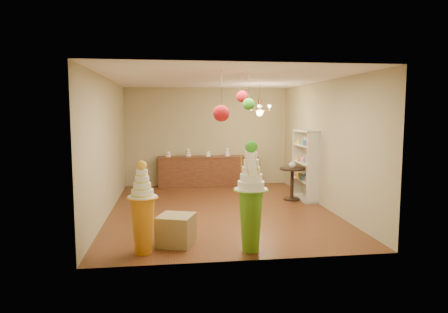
{
  "coord_description": "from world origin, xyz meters",
  "views": [
    {
      "loc": [
        -1.12,
        -9.06,
        2.27
      ],
      "look_at": [
        0.1,
        0.0,
        1.25
      ],
      "focal_mm": 32.0,
      "sensor_mm": 36.0,
      "label": 1
    }
  ],
  "objects": [
    {
      "name": "wall_front",
      "position": [
        0.0,
        -3.25,
        1.5
      ],
      "size": [
        5.0,
        0.04,
        3.0
      ],
      "primitive_type": "cube",
      "color": "tan",
      "rests_on": "ground"
    },
    {
      "name": "ceiling",
      "position": [
        0.0,
        0.0,
        3.0
      ],
      "size": [
        6.5,
        6.5,
        0.0
      ],
      "primitive_type": "plane",
      "rotation": [
        3.14,
        0.0,
        0.0
      ],
      "color": "white",
      "rests_on": "ground"
    },
    {
      "name": "wall_back",
      "position": [
        0.0,
        3.25,
        1.5
      ],
      "size": [
        5.0,
        0.04,
        3.0
      ],
      "primitive_type": "cube",
      "color": "tan",
      "rests_on": "ground"
    },
    {
      "name": "pedestal_green",
      "position": [
        0.16,
        -2.85,
        0.75
      ],
      "size": [
        0.55,
        0.55,
        1.82
      ],
      "rotation": [
        0.0,
        0.0,
        0.04
      ],
      "color": "#64AA25",
      "rests_on": "floor"
    },
    {
      "name": "round_table",
      "position": [
        1.98,
        0.77,
        0.54
      ],
      "size": [
        0.71,
        0.71,
        0.83
      ],
      "rotation": [
        0.0,
        0.0,
        0.09
      ],
      "color": "black",
      "rests_on": "floor"
    },
    {
      "name": "floor",
      "position": [
        0.0,
        0.0,
        0.0
      ],
      "size": [
        6.5,
        6.5,
        0.0
      ],
      "primitive_type": "plane",
      "color": "#582F17",
      "rests_on": "ground"
    },
    {
      "name": "shelving_unit",
      "position": [
        2.34,
        0.8,
        0.9
      ],
      "size": [
        0.33,
        1.2,
        1.8
      ],
      "color": "beige",
      "rests_on": "floor"
    },
    {
      "name": "wall_right",
      "position": [
        2.5,
        0.0,
        1.5
      ],
      "size": [
        0.04,
        6.5,
        3.0
      ],
      "primitive_type": "cube",
      "color": "tan",
      "rests_on": "ground"
    },
    {
      "name": "sideboard",
      "position": [
        0.0,
        2.97,
        0.48
      ],
      "size": [
        3.04,
        0.54,
        1.16
      ],
      "color": "#59301C",
      "rests_on": "floor"
    },
    {
      "name": "pom_red_left",
      "position": [
        -0.24,
        -2.17,
        2.24
      ],
      "size": [
        0.29,
        0.29,
        0.9
      ],
      "color": "#473B33",
      "rests_on": "ceiling"
    },
    {
      "name": "wall_left",
      "position": [
        -2.5,
        0.0,
        1.5
      ],
      "size": [
        0.04,
        6.5,
        3.0
      ],
      "primitive_type": "cube",
      "color": "tan",
      "rests_on": "ground"
    },
    {
      "name": "pom_green_mid",
      "position": [
        0.29,
        -1.9,
        2.41
      ],
      "size": [
        0.22,
        0.22,
        0.7
      ],
      "color": "#473B33",
      "rests_on": "ceiling"
    },
    {
      "name": "pedestal_orange",
      "position": [
        -1.58,
        -2.71,
        0.6
      ],
      "size": [
        0.54,
        0.54,
        1.51
      ],
      "rotation": [
        0.0,
        0.0,
        -0.18
      ],
      "color": "orange",
      "rests_on": "floor"
    },
    {
      "name": "pom_red_right",
      "position": [
        0.21,
        -1.69,
        2.56
      ],
      "size": [
        0.22,
        0.22,
        0.55
      ],
      "color": "#473B33",
      "rests_on": "ceiling"
    },
    {
      "name": "vase",
      "position": [
        1.98,
        0.77,
        0.94
      ],
      "size": [
        0.21,
        0.21,
        0.2
      ],
      "primitive_type": "imported",
      "rotation": [
        0.0,
        0.0,
        -0.1
      ],
      "color": "beige",
      "rests_on": "round_table"
    },
    {
      "name": "chandelier",
      "position": [
        1.24,
        1.39,
        2.3
      ],
      "size": [
        0.8,
        0.8,
        0.85
      ],
      "rotation": [
        0.0,
        0.0,
        0.22
      ],
      "color": "#CC8148",
      "rests_on": "ceiling"
    },
    {
      "name": "burlap_riser",
      "position": [
        -1.05,
        -2.36,
        0.26
      ],
      "size": [
        0.73,
        0.73,
        0.52
      ],
      "primitive_type": "cube",
      "rotation": [
        0.0,
        0.0,
        -0.34
      ],
      "color": "#907D4E",
      "rests_on": "floor"
    }
  ]
}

